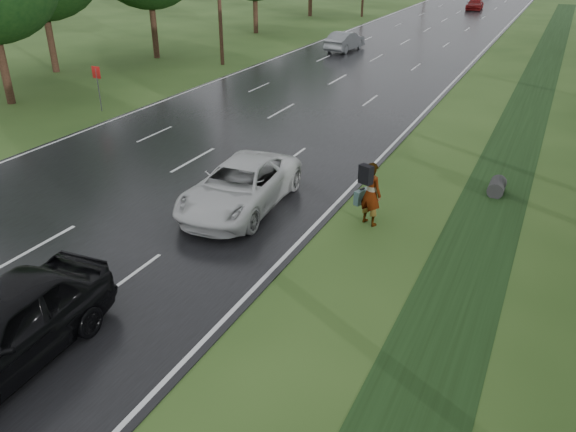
# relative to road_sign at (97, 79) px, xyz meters

# --- Properties ---
(ground) EXTENTS (220.00, 220.00, 0.00)m
(ground) POSITION_rel_road_sign_xyz_m (8.50, -12.00, -1.64)
(ground) COLOR #294518
(ground) RESTS_ON ground
(road) EXTENTS (14.00, 180.00, 0.04)m
(road) POSITION_rel_road_sign_xyz_m (8.50, 33.00, -1.62)
(road) COLOR black
(road) RESTS_ON ground
(edge_stripe_east) EXTENTS (0.12, 180.00, 0.01)m
(edge_stripe_east) POSITION_rel_road_sign_xyz_m (15.25, 33.00, -1.60)
(edge_stripe_east) COLOR silver
(edge_stripe_east) RESTS_ON road
(edge_stripe_west) EXTENTS (0.12, 180.00, 0.01)m
(edge_stripe_west) POSITION_rel_road_sign_xyz_m (1.75, 33.00, -1.60)
(edge_stripe_west) COLOR silver
(edge_stripe_west) RESTS_ON road
(center_line) EXTENTS (0.12, 180.00, 0.01)m
(center_line) POSITION_rel_road_sign_xyz_m (8.50, 33.00, -1.60)
(center_line) COLOR silver
(center_line) RESTS_ON road
(drainage_ditch) EXTENTS (2.20, 120.00, 0.56)m
(drainage_ditch) POSITION_rel_road_sign_xyz_m (20.00, 6.71, -1.61)
(drainage_ditch) COLOR black
(drainage_ditch) RESTS_ON ground
(road_sign) EXTENTS (0.50, 0.06, 2.30)m
(road_sign) POSITION_rel_road_sign_xyz_m (0.00, 0.00, 0.00)
(road_sign) COLOR slate
(road_sign) RESTS_ON ground
(pedestrian) EXTENTS (1.00, 1.04, 2.06)m
(pedestrian) POSITION_rel_road_sign_xyz_m (16.67, -6.20, -0.58)
(pedestrian) COLOR #A5998C
(pedestrian) RESTS_ON ground
(white_pickup) EXTENTS (2.89, 5.64, 1.53)m
(white_pickup) POSITION_rel_road_sign_xyz_m (12.49, -7.00, -0.84)
(white_pickup) COLOR silver
(white_pickup) RESTS_ON road
(dark_sedan) EXTENTS (2.43, 5.37, 1.79)m
(dark_sedan) POSITION_rel_road_sign_xyz_m (12.00, -15.81, -0.71)
(dark_sedan) COLOR black
(dark_sedan) RESTS_ON road
(silver_sedan) EXTENTS (1.91, 4.56, 1.47)m
(silver_sedan) POSITION_rel_road_sign_xyz_m (5.26, 21.78, -0.87)
(silver_sedan) COLOR gray
(silver_sedan) RESTS_ON road
(far_car_red) EXTENTS (2.10, 4.64, 1.32)m
(far_car_red) POSITION_rel_road_sign_xyz_m (9.76, 55.42, -0.94)
(far_car_red) COLOR #650B0B
(far_car_red) RESTS_ON road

